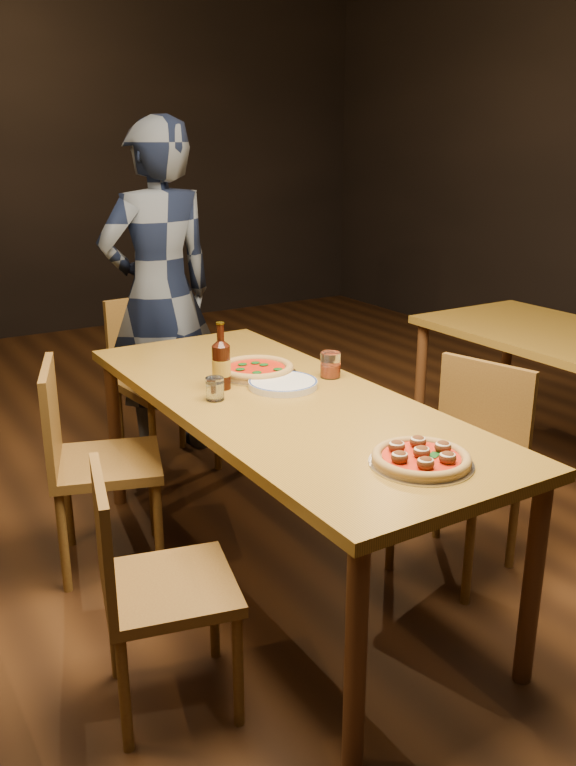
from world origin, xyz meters
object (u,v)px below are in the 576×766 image
chair_main_nw (170,585)px  chair_main_sw (107,462)px  chair_main_e (457,469)px  water_glass (215,389)px  table_main (281,415)px  beer_bottle (221,366)px  chair_end (166,383)px  pizza_margherita (256,369)px  diner (160,294)px  plate_stack (283,384)px  amber_glass (330,365)px  pizza_meatball (421,458)px

chair_main_nw → chair_main_sw: (0.11, 0.88, 0.04)m
chair_main_e → water_glass: (-0.83, 0.43, 0.36)m
table_main → beer_bottle: 0.30m
chair_end → pizza_margherita: bearing=-94.1°
chair_main_sw → chair_end: chair_end is taller
chair_main_sw → diner: 1.23m
plate_stack → beer_bottle: size_ratio=1.05×
chair_main_nw → beer_bottle: size_ratio=3.20×
chair_main_e → plate_stack: 0.76m
chair_main_e → diner: bearing=-178.8°
chair_main_nw → chair_end: bearing=-8.8°
chair_main_e → plate_stack: size_ratio=3.25×
water_glass → diner: size_ratio=0.05×
beer_bottle → amber_glass: bearing=-12.7°
pizza_margherita → plate_stack: bearing=-88.2°
pizza_meatball → water_glass: 0.88m
chair_main_nw → amber_glass: bearing=-46.4°
table_main → water_glass: (-0.22, 0.10, 0.11)m
chair_main_sw → amber_glass: 0.97m
pizza_margherita → plate_stack: pizza_margherita is taller
chair_main_sw → plate_stack: 0.77m
chair_main_nw → chair_main_e: (1.26, 0.11, 0.03)m
plate_stack → diner: bearing=88.6°
pizza_margherita → diner: 1.10m
chair_main_sw → chair_end: 0.95m
diner → pizza_margherita: bearing=83.0°
chair_end → diner: (0.07, 0.19, 0.43)m
chair_main_e → water_glass: bearing=-132.5°
water_glass → beer_bottle: bearing=52.2°
water_glass → table_main: bearing=-25.3°
chair_main_sw → diner: diner is taller
table_main → pizza_margherita: bearing=78.1°
table_main → chair_main_e: chair_main_e is taller
chair_main_sw → chair_main_e: (1.15, -0.77, -0.01)m
table_main → plate_stack: bearing=55.1°
chair_main_nw → water_glass: bearing=-24.7°
chair_main_e → amber_glass: bearing=-159.9°
chair_main_e → pizza_margherita: chair_main_e is taller
chair_end → chair_main_sw: bearing=-133.0°
beer_bottle → water_glass: beer_bottle is taller
pizza_margherita → diner: diner is taller
pizza_meatball → pizza_margherita: (0.02, 1.03, -0.00)m
chair_main_sw → amber_glass: bearing=-93.3°
pizza_margherita → plate_stack: 0.20m
chair_end → plate_stack: size_ratio=3.47×
plate_stack → water_glass: water_glass is taller
chair_end → amber_glass: (0.27, -1.09, 0.34)m
chair_end → plate_stack: (0.04, -1.11, 0.30)m
table_main → beer_bottle: bearing=123.6°
pizza_meatball → water_glass: water_glass is taller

